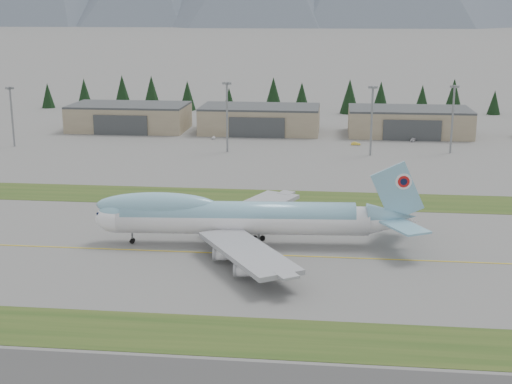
# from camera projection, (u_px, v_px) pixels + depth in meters

# --- Properties ---
(ground) EXTENTS (7000.00, 7000.00, 0.00)m
(ground) POSITION_uv_depth(u_px,v_px,m) (257.00, 255.00, 147.13)
(ground) COLOR slate
(ground) RESTS_ON ground
(grass_strip_near) EXTENTS (400.00, 14.00, 0.08)m
(grass_strip_near) POSITION_uv_depth(u_px,v_px,m) (230.00, 336.00, 110.56)
(grass_strip_near) COLOR #294619
(grass_strip_near) RESTS_ON ground
(grass_strip_far) EXTENTS (400.00, 18.00, 0.08)m
(grass_strip_far) POSITION_uv_depth(u_px,v_px,m) (275.00, 199.00, 190.44)
(grass_strip_far) COLOR #294619
(grass_strip_far) RESTS_ON ground
(taxiway_line_main) EXTENTS (400.00, 0.40, 0.02)m
(taxiway_line_main) POSITION_uv_depth(u_px,v_px,m) (257.00, 255.00, 147.13)
(taxiway_line_main) COLOR gold
(taxiway_line_main) RESTS_ON ground
(boeing_747_freighter) EXTENTS (70.85, 61.09, 18.68)m
(boeing_747_freighter) POSITION_uv_depth(u_px,v_px,m) (239.00, 217.00, 151.95)
(boeing_747_freighter) COLOR white
(boeing_747_freighter) RESTS_ON ground
(hangar_left) EXTENTS (48.00, 26.60, 10.80)m
(hangar_left) POSITION_uv_depth(u_px,v_px,m) (129.00, 117.00, 297.50)
(hangar_left) COLOR gray
(hangar_left) RESTS_ON ground
(hangar_center) EXTENTS (48.00, 26.60, 10.80)m
(hangar_center) POSITION_uv_depth(u_px,v_px,m) (260.00, 119.00, 291.65)
(hangar_center) COLOR gray
(hangar_center) RESTS_ON ground
(hangar_right) EXTENTS (48.00, 26.60, 10.80)m
(hangar_right) POSITION_uv_depth(u_px,v_px,m) (409.00, 122.00, 285.27)
(hangar_right) COLOR gray
(hangar_right) RESTS_ON ground
(floodlight_masts) EXTENTS (161.25, 10.48, 24.57)m
(floodlight_masts) POSITION_uv_depth(u_px,v_px,m) (265.00, 106.00, 248.97)
(floodlight_masts) COLOR gray
(floodlight_masts) RESTS_ON ground
(service_vehicle_a) EXTENTS (1.43, 3.27, 1.10)m
(service_vehicle_a) POSITION_uv_depth(u_px,v_px,m) (214.00, 139.00, 277.80)
(service_vehicle_a) COLOR silver
(service_vehicle_a) RESTS_ON ground
(service_vehicle_b) EXTENTS (3.50, 1.28, 1.15)m
(service_vehicle_b) POSITION_uv_depth(u_px,v_px,m) (356.00, 145.00, 265.21)
(service_vehicle_b) COLOR yellow
(service_vehicle_b) RESTS_ON ground
(service_vehicle_c) EXTENTS (3.05, 4.73, 1.27)m
(service_vehicle_c) POSITION_uv_depth(u_px,v_px,m) (413.00, 141.00, 272.73)
(service_vehicle_c) COLOR #B8B7BC
(service_vehicle_c) RESTS_ON ground
(conifer_belt) EXTENTS (272.14, 16.55, 16.90)m
(conifer_belt) POSITION_uv_depth(u_px,v_px,m) (303.00, 96.00, 349.74)
(conifer_belt) COLOR black
(conifer_belt) RESTS_ON ground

